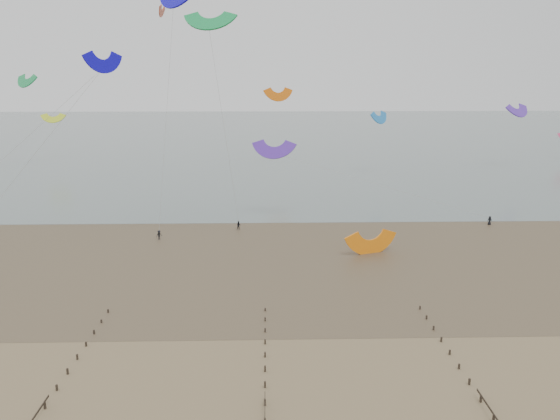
{
  "coord_description": "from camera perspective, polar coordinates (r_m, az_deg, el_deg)",
  "views": [
    {
      "loc": [
        4.23,
        -46.18,
        26.67
      ],
      "look_at": [
        6.12,
        28.0,
        8.0
      ],
      "focal_mm": 35.0,
      "sensor_mm": 36.0,
      "label": 1
    }
  ],
  "objects": [
    {
      "name": "sea_and_shore",
      "position": [
        85.28,
        -7.0,
        -4.2
      ],
      "size": [
        500.0,
        665.0,
        0.03
      ],
      "color": "#475654",
      "rests_on": "ground"
    },
    {
      "name": "grounded_kite",
      "position": [
        84.42,
        9.44,
        -4.49
      ],
      "size": [
        8.7,
        7.73,
        3.98
      ],
      "primitive_type": null,
      "rotation": [
        1.54,
        0.0,
        0.34
      ],
      "color": "orange",
      "rests_on": "ground"
    },
    {
      "name": "kitesurfers",
      "position": [
        101.73,
        9.77,
        -0.82
      ],
      "size": [
        124.76,
        21.19,
        1.71
      ],
      "color": "black",
      "rests_on": "ground"
    },
    {
      "name": "kites_airborne",
      "position": [
        136.72,
        -7.68,
        11.45
      ],
      "size": [
        231.05,
        102.63,
        43.74
      ],
      "color": "#F3427A",
      "rests_on": "ground"
    },
    {
      "name": "ground",
      "position": [
        53.49,
        -6.03,
        -15.87
      ],
      "size": [
        500.0,
        500.0,
        0.0
      ],
      "primitive_type": "plane",
      "color": "brown",
      "rests_on": "ground"
    }
  ]
}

